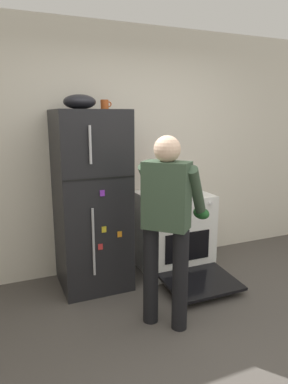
{
  "coord_description": "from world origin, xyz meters",
  "views": [
    {
      "loc": [
        -1.29,
        -1.77,
        1.75
      ],
      "look_at": [
        0.03,
        1.32,
        1.0
      ],
      "focal_mm": 32.38,
      "sensor_mm": 36.0,
      "label": 1
    }
  ],
  "objects": [
    {
      "name": "coffee_mug",
      "position": [
        -0.26,
        1.62,
        1.85
      ],
      "size": [
        0.11,
        0.08,
        0.1
      ],
      "color": "#B24C1E",
      "rests_on": "refrigerator"
    },
    {
      "name": "refrigerator",
      "position": [
        -0.45,
        1.57,
        0.9
      ],
      "size": [
        0.68,
        0.72,
        1.8
      ],
      "color": "black",
      "rests_on": "ground"
    },
    {
      "name": "red_pot",
      "position": [
        0.34,
        1.52,
        0.95
      ],
      "size": [
        0.36,
        0.26,
        0.1
      ],
      "color": "red",
      "rests_on": "stove_range"
    },
    {
      "name": "pepper_mill",
      "position": [
        0.8,
        1.77,
        0.98
      ],
      "size": [
        0.05,
        0.05,
        0.17
      ],
      "primitive_type": "cylinder",
      "color": "brown",
      "rests_on": "stove_range"
    },
    {
      "name": "kitchen_wall_back",
      "position": [
        0.0,
        1.95,
        1.35
      ],
      "size": [
        6.0,
        0.1,
        2.7
      ],
      "primitive_type": "cube",
      "color": "silver",
      "rests_on": "ground"
    },
    {
      "name": "mixing_bowl",
      "position": [
        -0.53,
        1.57,
        1.87
      ],
      "size": [
        0.31,
        0.31,
        0.14
      ],
      "primitive_type": "ellipsoid",
      "color": "black",
      "rests_on": "refrigerator"
    },
    {
      "name": "person_cook",
      "position": [
        -0.06,
        0.62,
        0.95
      ],
      "size": [
        0.65,
        0.68,
        1.6
      ],
      "color": "black",
      "rests_on": "ground"
    },
    {
      "name": "stove_range",
      "position": [
        0.5,
        1.55,
        0.44
      ],
      "size": [
        0.76,
        1.21,
        0.89
      ],
      "color": "white",
      "rests_on": "ground"
    },
    {
      "name": "ground",
      "position": [
        0.0,
        0.0,
        0.0
      ],
      "size": [
        8.0,
        8.0,
        0.0
      ],
      "primitive_type": "plane",
      "color": "#4C4742"
    }
  ]
}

